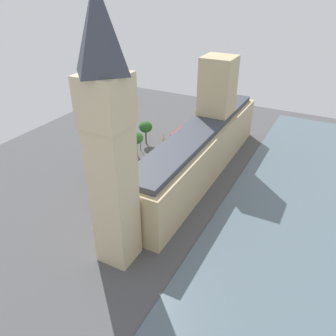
# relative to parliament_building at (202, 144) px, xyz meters

# --- Properties ---
(ground_plane) EXTENTS (145.65, 145.65, 0.00)m
(ground_plane) POSITION_rel_parliament_building_xyz_m (2.00, 2.42, -9.53)
(ground_plane) COLOR #4C4C4F
(river_thames) EXTENTS (40.01, 131.09, 0.25)m
(river_thames) POSITION_rel_parliament_building_xyz_m (-32.81, 2.42, -9.40)
(river_thames) COLOR slate
(river_thames) RESTS_ON ground
(parliament_building) EXTENTS (13.63, 75.65, 34.47)m
(parliament_building) POSITION_rel_parliament_building_xyz_m (0.00, 0.00, 0.00)
(parliament_building) COLOR tan
(parliament_building) RESTS_ON ground
(clock_tower) EXTENTS (8.42, 8.42, 57.24)m
(clock_tower) POSITION_rel_parliament_building_xyz_m (1.05, 44.65, 20.10)
(clock_tower) COLOR #CCBA8E
(clock_tower) RESTS_ON ground
(double_decker_bus_far_end) EXTENTS (2.84, 10.55, 4.75)m
(double_decker_bus_far_end) POSITION_rel_parliament_building_xyz_m (15.68, -16.48, -6.89)
(double_decker_bus_far_end) COLOR red
(double_decker_bus_far_end) RESTS_ON ground
(car_blue_by_river_gate) EXTENTS (2.14, 4.81, 1.74)m
(car_blue_by_river_gate) POSITION_rel_parliament_building_xyz_m (17.51, -5.63, -8.64)
(car_blue_by_river_gate) COLOR navy
(car_blue_by_river_gate) RESTS_ON ground
(car_dark_green_near_tower) EXTENTS (2.00, 4.35, 1.74)m
(car_dark_green_near_tower) POSITION_rel_parliament_building_xyz_m (15.37, 8.44, -8.64)
(car_dark_green_near_tower) COLOR #19472D
(car_dark_green_near_tower) RESTS_ON ground
(car_yellow_cab_under_trees) EXTENTS (1.97, 4.54, 1.74)m
(car_yellow_cab_under_trees) POSITION_rel_parliament_building_xyz_m (14.88, 15.40, -8.64)
(car_yellow_cab_under_trees) COLOR gold
(car_yellow_cab_under_trees) RESTS_ON ground
(double_decker_bus_trailing) EXTENTS (3.42, 10.68, 4.75)m
(double_decker_bus_trailing) POSITION_rel_parliament_building_xyz_m (15.14, 28.48, -6.89)
(double_decker_bus_trailing) COLOR red
(double_decker_bus_trailing) RESTS_ON ground
(pedestrian_midblock) EXTENTS (0.68, 0.65, 1.62)m
(pedestrian_midblock) POSITION_rel_parliament_building_xyz_m (9.92, -26.71, -8.80)
(pedestrian_midblock) COLOR black
(pedestrian_midblock) RESTS_ON ground
(pedestrian_opposite_hall) EXTENTS (0.62, 0.53, 1.59)m
(pedestrian_opposite_hall) POSITION_rel_parliament_building_xyz_m (10.55, -20.33, -8.81)
(pedestrian_opposite_hall) COLOR maroon
(pedestrian_opposite_hall) RESTS_ON ground
(plane_tree_corner) EXTENTS (5.66, 5.66, 8.79)m
(plane_tree_corner) POSITION_rel_parliament_building_xyz_m (24.40, 17.92, -3.18)
(plane_tree_corner) COLOR brown
(plane_tree_corner) RESTS_ON ground
(plane_tree_leading) EXTENTS (6.36, 6.36, 9.79)m
(plane_tree_leading) POSITION_rel_parliament_building_xyz_m (24.10, 9.04, -2.47)
(plane_tree_leading) COLOR brown
(plane_tree_leading) RESTS_ON ground
(plane_tree_kerbside) EXTENTS (5.08, 5.08, 8.90)m
(plane_tree_kerbside) POSITION_rel_parliament_building_xyz_m (24.25, 0.62, -2.84)
(plane_tree_kerbside) COLOR brown
(plane_tree_kerbside) RESTS_ON ground
(plane_tree_slot_10) EXTENTS (4.99, 4.99, 8.84)m
(plane_tree_slot_10) POSITION_rel_parliament_building_xyz_m (26.38, -9.32, -2.86)
(plane_tree_slot_10) COLOR brown
(plane_tree_slot_10) RESTS_ON ground
(street_lamp_slot_11) EXTENTS (0.56, 0.56, 6.58)m
(street_lamp_slot_11) POSITION_rel_parliament_building_xyz_m (25.38, -3.62, -4.96)
(street_lamp_slot_11) COLOR black
(street_lamp_slot_11) RESTS_ON ground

